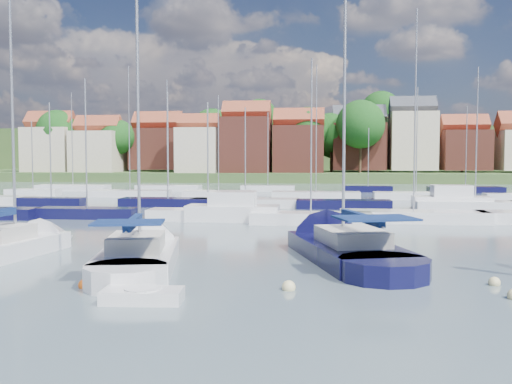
# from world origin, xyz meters

# --- Properties ---
(ground) EXTENTS (260.00, 260.00, 0.00)m
(ground) POSITION_xyz_m (0.00, 40.00, 0.00)
(ground) COLOR #4D6068
(ground) RESTS_ON ground
(sailboat_left) EXTENTS (3.99, 10.50, 13.98)m
(sailboat_left) POSITION_xyz_m (-13.70, 4.58, 0.36)
(sailboat_left) COLOR silver
(sailboat_left) RESTS_ON ground
(sailboat_centre) EXTENTS (5.36, 12.21, 16.06)m
(sailboat_centre) POSITION_xyz_m (-6.87, 2.67, 0.35)
(sailboat_centre) COLOR silver
(sailboat_centre) RESTS_ON ground
(sailboat_navy) EXTENTS (7.51, 14.42, 19.21)m
(sailboat_navy) POSITION_xyz_m (2.02, 6.26, 0.34)
(sailboat_navy) COLOR black
(sailboat_navy) RESTS_ON ground
(tender) EXTENTS (2.75, 1.43, 0.58)m
(tender) POSITION_xyz_m (-4.58, -4.47, 0.22)
(tender) COLOR silver
(tender) RESTS_ON ground
(buoy_b) EXTENTS (0.46, 0.46, 0.46)m
(buoy_b) POSITION_xyz_m (-7.39, -2.64, 0.00)
(buoy_b) COLOR #D85914
(buoy_b) RESTS_ON ground
(buoy_c) EXTENTS (0.46, 0.46, 0.46)m
(buoy_c) POSITION_xyz_m (-5.18, -0.21, 0.00)
(buoy_c) COLOR #D85914
(buoy_c) RESTS_ON ground
(buoy_d) EXTENTS (0.51, 0.51, 0.51)m
(buoy_d) POSITION_xyz_m (0.18, -2.14, 0.00)
(buoy_d) COLOR beige
(buoy_d) RESTS_ON ground
(buoy_e) EXTENTS (0.48, 0.48, 0.48)m
(buoy_e) POSITION_xyz_m (2.31, 6.38, 0.00)
(buoy_e) COLOR #D85914
(buoy_e) RESTS_ON ground
(buoy_g) EXTENTS (0.45, 0.45, 0.45)m
(buoy_g) POSITION_xyz_m (7.90, -0.48, 0.00)
(buoy_g) COLOR beige
(buoy_g) RESTS_ON ground
(marina_field) EXTENTS (79.62, 41.41, 15.93)m
(marina_field) POSITION_xyz_m (1.91, 35.15, 0.43)
(marina_field) COLOR silver
(marina_field) RESTS_ON ground
(far_shore_town) EXTENTS (212.46, 90.00, 22.27)m
(far_shore_town) POSITION_xyz_m (2.23, 132.67, 4.61)
(far_shore_town) COLOR #465A2D
(far_shore_town) RESTS_ON ground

